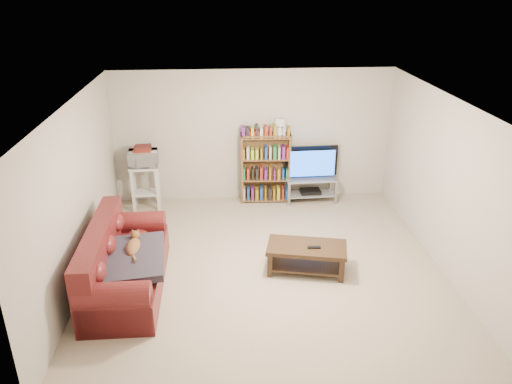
{
  "coord_description": "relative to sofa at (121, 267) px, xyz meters",
  "views": [
    {
      "loc": [
        -0.58,
        -6.17,
        3.84
      ],
      "look_at": [
        -0.1,
        0.4,
        1.0
      ],
      "focal_mm": 35.0,
      "sensor_mm": 36.0,
      "label": 1
    }
  ],
  "objects": [
    {
      "name": "wall_back",
      "position": [
        1.95,
        2.9,
        0.88
      ],
      "size": [
        5.0,
        0.0,
        5.0
      ],
      "primitive_type": "plane",
      "rotation": [
        1.57,
        0.0,
        0.0
      ],
      "color": "beige",
      "rests_on": "ground"
    },
    {
      "name": "wall_left",
      "position": [
        -0.55,
        0.4,
        0.88
      ],
      "size": [
        0.0,
        5.0,
        5.0
      ],
      "primitive_type": "plane",
      "rotation": [
        1.57,
        0.0,
        1.57
      ],
      "color": "beige",
      "rests_on": "ground"
    },
    {
      "name": "bookshelf",
      "position": [
        2.17,
        2.7,
        0.35
      ],
      "size": [
        0.91,
        0.32,
        1.29
      ],
      "rotation": [
        0.0,
        0.0,
        -0.05
      ],
      "color": "brown",
      "rests_on": "floor"
    },
    {
      "name": "microwave",
      "position": [
        0.01,
        2.54,
        0.63
      ],
      "size": [
        0.52,
        0.37,
        0.28
      ],
      "primitive_type": "imported",
      "rotation": [
        0.0,
        0.0,
        0.06
      ],
      "color": "silver",
      "rests_on": "microwave_stand"
    },
    {
      "name": "tv_stand",
      "position": [
        3.0,
        2.63,
        -0.0
      ],
      "size": [
        0.94,
        0.45,
        0.46
      ],
      "rotation": [
        0.0,
        0.0,
        0.04
      ],
      "color": "#999EA3",
      "rests_on": "floor"
    },
    {
      "name": "remote",
      "position": [
        2.61,
        0.17,
        0.09
      ],
      "size": [
        0.18,
        0.06,
        0.02
      ],
      "primitive_type": "cube",
      "rotation": [
        0.0,
        0.0,
        -0.07
      ],
      "color": "black",
      "rests_on": "coffee_table"
    },
    {
      "name": "coffee_table",
      "position": [
        2.53,
        0.24,
        -0.04
      ],
      "size": [
        1.19,
        0.77,
        0.4
      ],
      "rotation": [
        0.0,
        0.0,
        -0.22
      ],
      "color": "#301F11",
      "rests_on": "floor"
    },
    {
      "name": "shelf_clutter",
      "position": [
        2.27,
        2.71,
        1.08
      ],
      "size": [
        0.66,
        0.21,
        0.28
      ],
      "rotation": [
        0.0,
        0.0,
        -0.05
      ],
      "color": "silver",
      "rests_on": "bookshelf"
    },
    {
      "name": "cat",
      "position": [
        0.18,
        0.05,
        0.27
      ],
      "size": [
        0.23,
        0.57,
        0.17
      ],
      "primitive_type": null,
      "rotation": [
        0.0,
        0.0,
        0.01
      ],
      "color": "brown",
      "rests_on": "sofa"
    },
    {
      "name": "sofa",
      "position": [
        0.0,
        0.0,
        0.0
      ],
      "size": [
        0.93,
        2.1,
        0.9
      ],
      "rotation": [
        0.0,
        0.0,
        0.01
      ],
      "color": "maroon",
      "rests_on": "floor"
    },
    {
      "name": "ceiling",
      "position": [
        1.95,
        0.4,
        2.08
      ],
      "size": [
        5.0,
        5.0,
        0.0
      ],
      "primitive_type": "plane",
      "rotation": [
        3.14,
        0.0,
        0.0
      ],
      "color": "white",
      "rests_on": "ground"
    },
    {
      "name": "wall_front",
      "position": [
        1.95,
        -2.1,
        0.88
      ],
      "size": [
        5.0,
        0.0,
        5.0
      ],
      "primitive_type": "plane",
      "rotation": [
        -1.57,
        0.0,
        0.0
      ],
      "color": "beige",
      "rests_on": "ground"
    },
    {
      "name": "television",
      "position": [
        3.0,
        2.63,
        0.44
      ],
      "size": [
        1.0,
        0.17,
        0.58
      ],
      "primitive_type": "imported",
      "rotation": [
        0.0,
        0.0,
        3.18
      ],
      "color": "black",
      "rests_on": "tv_stand"
    },
    {
      "name": "wall_right",
      "position": [
        4.45,
        0.4,
        0.88
      ],
      "size": [
        0.0,
        5.0,
        5.0
      ],
      "primitive_type": "plane",
      "rotation": [
        1.57,
        0.0,
        -1.57
      ],
      "color": "beige",
      "rests_on": "ground"
    },
    {
      "name": "floor",
      "position": [
        1.95,
        0.4,
        -0.32
      ],
      "size": [
        5.0,
        5.0,
        0.0
      ],
      "primitive_type": "plane",
      "color": "#BDA88C",
      "rests_on": "ground"
    },
    {
      "name": "dvd_player",
      "position": [
        3.0,
        2.63,
        -0.13
      ],
      "size": [
        0.38,
        0.27,
        0.06
      ],
      "primitive_type": "cube",
      "rotation": [
        0.0,
        0.0,
        0.04
      ],
      "color": "black",
      "rests_on": "tv_stand"
    },
    {
      "name": "microwave_stand",
      "position": [
        0.01,
        2.54,
        0.2
      ],
      "size": [
        0.53,
        0.4,
        0.81
      ],
      "rotation": [
        0.0,
        0.0,
        0.06
      ],
      "color": "silver",
      "rests_on": "floor"
    },
    {
      "name": "game_boxes",
      "position": [
        0.01,
        2.54,
        0.79
      ],
      "size": [
        0.31,
        0.27,
        0.05
      ],
      "primitive_type": "cube",
      "rotation": [
        0.0,
        0.0,
        0.06
      ],
      "color": "maroon",
      "rests_on": "microwave"
    },
    {
      "name": "blanket",
      "position": [
        0.18,
        -0.14,
        0.21
      ],
      "size": [
        0.9,
        1.12,
        0.18
      ],
      "primitive_type": "cube",
      "rotation": [
        0.05,
        -0.04,
        0.09
      ],
      "color": "#312C37",
      "rests_on": "sofa"
    }
  ]
}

